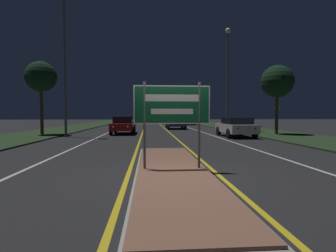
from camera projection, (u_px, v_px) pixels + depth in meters
name	position (u px, v px, depth m)	size (l,w,h in m)	color
ground_plane	(174.00, 176.00, 6.72)	(160.00, 160.00, 0.00)	#232326
median_island	(172.00, 170.00, 7.28)	(1.99, 8.89, 0.10)	#999993
verge_left	(59.00, 130.00, 25.95)	(5.00, 100.00, 0.08)	#23381E
verge_right	(246.00, 129.00, 27.35)	(5.00, 100.00, 0.08)	#23381E
centre_line_yellow_left	(144.00, 128.00, 31.54)	(0.12, 70.00, 0.01)	gold
centre_line_yellow_right	(164.00, 128.00, 31.72)	(0.12, 70.00, 0.01)	gold
lane_line_white_left	(119.00, 128.00, 31.32)	(0.12, 70.00, 0.01)	silver
lane_line_white_right	(188.00, 128.00, 31.94)	(0.12, 70.00, 0.01)	silver
edge_line_white_left	(93.00, 128.00, 31.10)	(0.10, 70.00, 0.01)	silver
edge_line_white_right	(213.00, 128.00, 32.16)	(0.10, 70.00, 0.01)	silver
highway_sign	(172.00, 108.00, 7.20)	(2.11, 0.07, 2.39)	#56565B
streetlight_left_near	(64.00, 32.00, 18.27)	(0.64, 0.64, 10.65)	#56565B
streetlight_right_near	(228.00, 67.00, 24.24)	(0.51, 0.51, 9.56)	#56565B
car_receding_0	(236.00, 127.00, 18.69)	(1.99, 4.31, 1.37)	silver
car_receding_1	(176.00, 122.00, 29.11)	(2.02, 4.33, 1.42)	navy
car_receding_2	(188.00, 120.00, 41.14)	(1.90, 4.79, 1.47)	#B7B7BC
car_receding_3	(181.00, 119.00, 50.65)	(1.94, 4.79, 1.41)	#B7B7BC
car_approaching_0	(123.00, 125.00, 21.70)	(1.87, 4.35, 1.42)	maroon
warning_sign	(277.00, 116.00, 21.83)	(0.60, 0.06, 2.29)	#56565B
roadside_palm_left	(41.00, 77.00, 19.92)	(2.30, 2.30, 5.56)	#4C3823
roadside_palm_right	(277.00, 82.00, 20.26)	(2.49, 2.49, 5.34)	#4C3823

